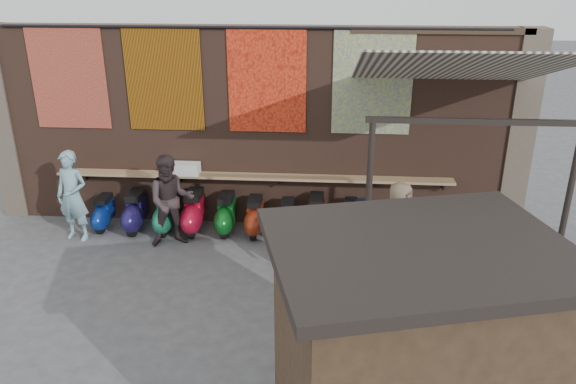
% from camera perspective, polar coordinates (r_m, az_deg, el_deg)
% --- Properties ---
extents(ground, '(70.00, 70.00, 0.00)m').
position_cam_1_polar(ground, '(9.71, -5.29, -9.36)').
color(ground, '#474749').
rests_on(ground, ground).
extents(brick_wall, '(10.00, 0.40, 4.00)m').
position_cam_1_polar(brick_wall, '(11.38, -3.48, 6.48)').
color(brick_wall, brown).
rests_on(brick_wall, ground).
extents(pier_left, '(0.50, 0.50, 4.00)m').
position_cam_1_polar(pier_left, '(13.11, -26.77, 6.25)').
color(pier_left, '#4C4238').
rests_on(pier_left, ground).
extents(pier_right, '(0.50, 0.50, 4.00)m').
position_cam_1_polar(pier_right, '(11.88, 22.37, 5.52)').
color(pier_right, '#4C4238').
rests_on(pier_right, ground).
extents(eating_counter, '(8.00, 0.32, 0.05)m').
position_cam_1_polar(eating_counter, '(11.31, -3.62, 1.58)').
color(eating_counter, '#9E7A51').
rests_on(eating_counter, brick_wall).
extents(shelf_box, '(0.63, 0.31, 0.23)m').
position_cam_1_polar(shelf_box, '(11.50, -10.54, 2.34)').
color(shelf_box, white).
rests_on(shelf_box, eating_counter).
extents(tapestry_redgold, '(1.50, 0.02, 2.00)m').
position_cam_1_polar(tapestry_redgold, '(11.97, -21.40, 10.73)').
color(tapestry_redgold, maroon).
rests_on(tapestry_redgold, brick_wall).
extents(tapestry_sun, '(1.50, 0.02, 2.00)m').
position_cam_1_polar(tapestry_sun, '(11.30, -12.49, 11.11)').
color(tapestry_sun, '#BD670B').
rests_on(tapestry_sun, brick_wall).
extents(tapestry_orange, '(1.50, 0.02, 2.00)m').
position_cam_1_polar(tapestry_orange, '(10.90, -2.16, 11.22)').
color(tapestry_orange, '#E8421D').
rests_on(tapestry_orange, brick_wall).
extents(tapestry_multi, '(1.50, 0.02, 2.00)m').
position_cam_1_polar(tapestry_multi, '(10.87, 8.58, 10.96)').
color(tapestry_multi, '#2B45A1').
rests_on(tapestry_multi, brick_wall).
extents(hang_rail, '(9.50, 0.06, 0.06)m').
position_cam_1_polar(hang_rail, '(10.79, -3.89, 16.33)').
color(hang_rail, black).
rests_on(hang_rail, brick_wall).
extents(scooter_stool_0, '(0.32, 0.72, 0.68)m').
position_cam_1_polar(scooter_stool_0, '(12.07, -18.21, -2.06)').
color(scooter_stool_0, navy).
rests_on(scooter_stool_0, ground).
extents(scooter_stool_1, '(0.38, 0.85, 0.81)m').
position_cam_1_polar(scooter_stool_1, '(11.78, -15.21, -1.98)').
color(scooter_stool_1, '#191246').
rests_on(scooter_stool_1, ground).
extents(scooter_stool_2, '(0.37, 0.82, 0.78)m').
position_cam_1_polar(scooter_stool_2, '(11.60, -12.32, -2.16)').
color(scooter_stool_2, '#1C704D').
rests_on(scooter_stool_2, ground).
extents(scooter_stool_3, '(0.40, 0.88, 0.84)m').
position_cam_1_polar(scooter_stool_3, '(11.47, -9.53, -2.07)').
color(scooter_stool_3, '#A80C27').
rests_on(scooter_stool_3, ground).
extents(scooter_stool_4, '(0.37, 0.83, 0.79)m').
position_cam_1_polar(scooter_stool_4, '(11.35, -6.30, -2.29)').
color(scooter_stool_4, '#0B5117').
rests_on(scooter_stool_4, ground).
extents(scooter_stool_5, '(0.35, 0.78, 0.75)m').
position_cam_1_polar(scooter_stool_5, '(11.24, -3.39, -2.55)').
color(scooter_stool_5, maroon).
rests_on(scooter_stool_5, ground).
extents(scooter_stool_6, '(0.34, 0.75, 0.71)m').
position_cam_1_polar(scooter_stool_6, '(11.18, -0.06, -2.75)').
color(scooter_stool_6, '#171F51').
rests_on(scooter_stool_6, ground).
extents(scooter_stool_7, '(0.38, 0.84, 0.80)m').
position_cam_1_polar(scooter_stool_7, '(11.20, 2.88, -2.49)').
color(scooter_stool_7, maroon).
rests_on(scooter_stool_7, ground).
extents(scooter_stool_8, '(0.34, 0.76, 0.72)m').
position_cam_1_polar(scooter_stool_8, '(11.22, 6.40, -2.78)').
color(scooter_stool_8, '#10521E').
rests_on(scooter_stool_8, ground).
extents(diner_left, '(0.73, 0.56, 1.81)m').
position_cam_1_polar(diner_left, '(11.62, -21.03, -0.38)').
color(diner_left, '#78A2AF').
rests_on(diner_left, ground).
extents(diner_right, '(1.05, 0.93, 1.80)m').
position_cam_1_polar(diner_right, '(10.85, -11.78, -0.89)').
color(diner_right, '#312629').
rests_on(diner_right, ground).
extents(shopper_navy, '(1.04, 0.45, 1.77)m').
position_cam_1_polar(shopper_navy, '(8.92, 7.41, -5.92)').
color(shopper_navy, black).
rests_on(shopper_navy, ground).
extents(shopper_grey, '(1.20, 0.76, 1.78)m').
position_cam_1_polar(shopper_grey, '(8.59, 16.41, -7.87)').
color(shopper_grey, '#56585B').
rests_on(shopper_grey, ground).
extents(shopper_tan, '(0.83, 0.94, 1.61)m').
position_cam_1_polar(shopper_tan, '(10.04, 11.13, -3.38)').
color(shopper_tan, '#816D52').
rests_on(shopper_tan, ground).
extents(market_stall, '(2.78, 2.35, 2.60)m').
position_cam_1_polar(market_stall, '(5.96, 12.13, -17.38)').
color(market_stall, black).
rests_on(market_stall, ground).
extents(stall_roof, '(3.13, 2.69, 0.12)m').
position_cam_1_polar(stall_roof, '(5.22, 13.32, -5.70)').
color(stall_roof, black).
rests_on(stall_roof, market_stall).
extents(stall_sign, '(1.17, 0.34, 0.50)m').
position_cam_1_polar(stall_sign, '(6.34, 9.41, -8.11)').
color(stall_sign, gold).
rests_on(stall_sign, market_stall).
extents(stall_shelf, '(1.96, 0.60, 0.06)m').
position_cam_1_polar(stall_shelf, '(6.85, 8.92, -14.91)').
color(stall_shelf, '#473321').
rests_on(stall_shelf, market_stall).
extents(awning_canvas, '(3.20, 3.28, 0.97)m').
position_cam_1_polar(awning_canvas, '(9.40, 16.89, 11.98)').
color(awning_canvas, beige).
rests_on(awning_canvas, brick_wall).
extents(awning_ledger, '(3.30, 0.08, 0.12)m').
position_cam_1_polar(awning_ledger, '(10.90, 15.41, 15.53)').
color(awning_ledger, '#33261C').
rests_on(awning_ledger, brick_wall).
extents(awning_header, '(3.00, 0.08, 0.08)m').
position_cam_1_polar(awning_header, '(8.07, 18.65, 6.81)').
color(awning_header, black).
rests_on(awning_header, awning_post_left).
extents(awning_post_left, '(0.09, 0.09, 3.10)m').
position_cam_1_polar(awning_post_left, '(8.35, 8.04, -2.91)').
color(awning_post_left, black).
rests_on(awning_post_left, ground).
extents(awning_post_right, '(0.09, 0.09, 3.10)m').
position_cam_1_polar(awning_post_right, '(9.00, 26.13, -3.19)').
color(awning_post_right, black).
rests_on(awning_post_right, ground).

